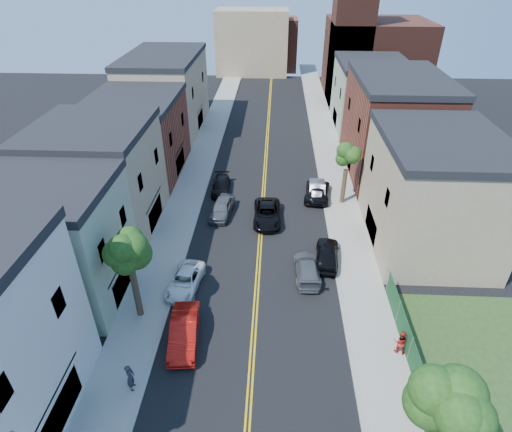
# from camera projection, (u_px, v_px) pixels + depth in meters

# --- Properties ---
(sidewalk_left) EXTENTS (3.20, 100.00, 0.15)m
(sidewalk_left) POSITION_uv_depth(u_px,v_px,m) (201.00, 157.00, 50.59)
(sidewalk_left) COLOR gray
(sidewalk_left) RESTS_ON ground
(sidewalk_right) EXTENTS (3.20, 100.00, 0.15)m
(sidewalk_right) POSITION_uv_depth(u_px,v_px,m) (331.00, 160.00, 49.94)
(sidewalk_right) COLOR gray
(sidewalk_right) RESTS_ON ground
(curb_left) EXTENTS (0.30, 100.00, 0.15)m
(curb_left) POSITION_uv_depth(u_px,v_px,m) (215.00, 158.00, 50.52)
(curb_left) COLOR gray
(curb_left) RESTS_ON ground
(curb_right) EXTENTS (0.30, 100.00, 0.15)m
(curb_right) POSITION_uv_depth(u_px,v_px,m) (317.00, 160.00, 50.01)
(curb_right) COLOR gray
(curb_right) RESTS_ON ground
(bldg_left_palegrn) EXTENTS (9.00, 8.00, 8.50)m
(bldg_left_palegrn) POSITION_uv_depth(u_px,v_px,m) (52.00, 246.00, 28.39)
(bldg_left_palegrn) COLOR gray
(bldg_left_palegrn) RESTS_ON ground
(bldg_left_tan_near) EXTENTS (9.00, 10.00, 9.00)m
(bldg_left_tan_near) POSITION_uv_depth(u_px,v_px,m) (100.00, 181.00, 35.83)
(bldg_left_tan_near) COLOR #998466
(bldg_left_tan_near) RESTS_ON ground
(bldg_left_brick) EXTENTS (9.00, 12.00, 8.00)m
(bldg_left_brick) POSITION_uv_depth(u_px,v_px,m) (137.00, 139.00, 45.36)
(bldg_left_brick) COLOR brown
(bldg_left_brick) RESTS_ON ground
(bldg_left_tan_far) EXTENTS (9.00, 16.00, 9.50)m
(bldg_left_tan_far) POSITION_uv_depth(u_px,v_px,m) (166.00, 95.00, 56.75)
(bldg_left_tan_far) COLOR #998466
(bldg_left_tan_far) RESTS_ON ground
(bldg_right_tan) EXTENTS (9.00, 12.00, 9.00)m
(bldg_right_tan) POSITION_uv_depth(u_px,v_px,m) (432.00, 195.00, 33.84)
(bldg_right_tan) COLOR #998466
(bldg_right_tan) RESTS_ON ground
(bldg_right_brick) EXTENTS (9.00, 14.00, 10.00)m
(bldg_right_brick) POSITION_uv_depth(u_px,v_px,m) (394.00, 128.00, 45.36)
(bldg_right_brick) COLOR brown
(bldg_right_brick) RESTS_ON ground
(bldg_right_palegrn) EXTENTS (9.00, 12.00, 8.50)m
(bldg_right_palegrn) POSITION_uv_depth(u_px,v_px,m) (369.00, 97.00, 57.55)
(bldg_right_palegrn) COLOR gray
(bldg_right_palegrn) RESTS_ON ground
(church) EXTENTS (16.20, 14.20, 22.60)m
(church) POSITION_uv_depth(u_px,v_px,m) (370.00, 52.00, 68.52)
(church) COLOR #4C2319
(church) RESTS_ON ground
(backdrop_left) EXTENTS (14.00, 8.00, 12.00)m
(backdrop_left) POSITION_uv_depth(u_px,v_px,m) (252.00, 42.00, 82.60)
(backdrop_left) COLOR #998466
(backdrop_left) RESTS_ON ground
(backdrop_center) EXTENTS (10.00, 8.00, 10.00)m
(backdrop_center) POSITION_uv_depth(u_px,v_px,m) (272.00, 44.00, 86.34)
(backdrop_center) COLOR brown
(backdrop_center) RESTS_ON ground
(fence_right) EXTENTS (0.04, 15.00, 1.90)m
(fence_right) POSITION_uv_depth(u_px,v_px,m) (417.00, 371.00, 23.65)
(fence_right) COLOR #143F1E
(fence_right) RESTS_ON sidewalk_right
(tree_left_mid) EXTENTS (5.20, 5.20, 9.29)m
(tree_left_mid) POSITION_uv_depth(u_px,v_px,m) (125.00, 238.00, 25.21)
(tree_left_mid) COLOR #322519
(tree_left_mid) RESTS_ON sidewalk_left
(tree_right_corner) EXTENTS (5.80, 5.80, 10.35)m
(tree_right_corner) POSITION_uv_depth(u_px,v_px,m) (449.00, 387.00, 15.74)
(tree_right_corner) COLOR #322519
(tree_right_corner) RESTS_ON sidewalk_right
(tree_right_far) EXTENTS (4.40, 4.40, 8.03)m
(tree_right_far) POSITION_uv_depth(u_px,v_px,m) (349.00, 150.00, 38.47)
(tree_right_far) COLOR #322519
(tree_right_far) RESTS_ON sidewalk_right
(red_sedan) EXTENTS (2.17, 5.01, 1.60)m
(red_sedan) POSITION_uv_depth(u_px,v_px,m) (184.00, 332.00, 26.46)
(red_sedan) COLOR red
(red_sedan) RESTS_ON ground
(white_pickup) EXTENTS (2.64, 4.81, 1.28)m
(white_pickup) POSITION_uv_depth(u_px,v_px,m) (185.00, 281.00, 30.80)
(white_pickup) COLOR white
(white_pickup) RESTS_ON ground
(grey_car_left) EXTENTS (2.38, 4.70, 1.53)m
(grey_car_left) POSITION_uv_depth(u_px,v_px,m) (222.00, 208.00, 39.34)
(grey_car_left) COLOR #4F5156
(grey_car_left) RESTS_ON ground
(black_car_left) EXTENTS (1.99, 4.52, 1.29)m
(black_car_left) POSITION_uv_depth(u_px,v_px,m) (221.00, 186.00, 43.29)
(black_car_left) COLOR black
(black_car_left) RESTS_ON ground
(grey_car_right) EXTENTS (2.03, 4.75, 1.37)m
(grey_car_right) POSITION_uv_depth(u_px,v_px,m) (307.00, 268.00, 31.92)
(grey_car_right) COLOR #515458
(grey_car_right) RESTS_ON ground
(black_car_right) EXTENTS (2.42, 4.78, 1.56)m
(black_car_right) POSITION_uv_depth(u_px,v_px,m) (327.00, 254.00, 33.32)
(black_car_right) COLOR black
(black_car_right) RESTS_ON ground
(silver_car_right) EXTENTS (1.86, 4.65, 1.50)m
(silver_car_right) POSITION_uv_depth(u_px,v_px,m) (317.00, 188.00, 42.55)
(silver_car_right) COLOR #97989E
(silver_car_right) RESTS_ON ground
(dark_car_right_far) EXTENTS (3.01, 5.43, 1.44)m
(dark_car_right_far) POSITION_uv_depth(u_px,v_px,m) (317.00, 191.00, 42.22)
(dark_car_right_far) COLOR black
(dark_car_right_far) RESTS_ON ground
(black_suv_lane) EXTENTS (2.58, 5.37, 1.48)m
(black_suv_lane) POSITION_uv_depth(u_px,v_px,m) (267.00, 214.00, 38.49)
(black_suv_lane) COLOR black
(black_suv_lane) RESTS_ON ground
(pedestrian_left) EXTENTS (0.57, 0.76, 1.89)m
(pedestrian_left) POSITION_uv_depth(u_px,v_px,m) (130.00, 377.00, 23.29)
(pedestrian_left) COLOR #2B2A32
(pedestrian_left) RESTS_ON sidewalk_left
(pedestrian_right) EXTENTS (1.00, 0.88, 1.72)m
(pedestrian_right) POSITION_uv_depth(u_px,v_px,m) (400.00, 342.00, 25.50)
(pedestrian_right) COLOR #A71F19
(pedestrian_right) RESTS_ON sidewalk_right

